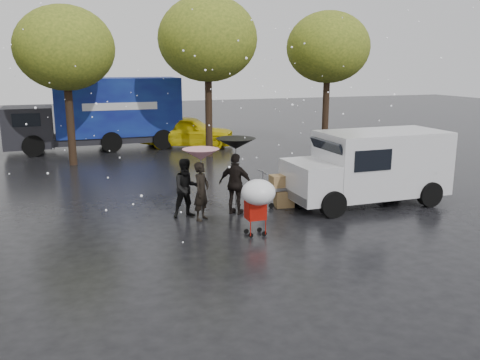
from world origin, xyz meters
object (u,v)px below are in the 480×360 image
object	(u,v)px
white_van	(371,166)
yellow_taxi	(188,131)
shopping_cart	(258,195)
blue_truck	(101,114)
person_black	(236,184)
vendor_cart	(288,181)
person_pink	(202,191)

from	to	relation	value
white_van	yellow_taxi	size ratio (longest dim) A/B	1.04
shopping_cart	blue_truck	world-z (taller)	blue_truck
blue_truck	person_black	bearing A→B (deg)	-78.51
shopping_cart	white_van	distance (m)	4.74
blue_truck	yellow_taxi	size ratio (longest dim) A/B	1.75
blue_truck	yellow_taxi	xyz separation A→B (m)	(4.20, -0.81, -0.95)
vendor_cart	blue_truck	world-z (taller)	blue_truck
yellow_taxi	shopping_cart	bearing A→B (deg)	-162.94
vendor_cart	blue_truck	distance (m)	13.19
person_pink	vendor_cart	distance (m)	3.01
person_black	yellow_taxi	size ratio (longest dim) A/B	0.37
person_pink	white_van	bearing A→B (deg)	-47.04
person_black	white_van	bearing A→B (deg)	-141.21
vendor_cart	shopping_cart	bearing A→B (deg)	-128.31
shopping_cart	yellow_taxi	bearing A→B (deg)	83.00
person_black	vendor_cart	bearing A→B (deg)	-123.02
white_van	blue_truck	bearing A→B (deg)	117.58
person_black	yellow_taxi	bearing A→B (deg)	-55.01
white_van	blue_truck	xyz separation A→B (m)	(-6.86, 13.12, 0.60)
person_pink	white_van	size ratio (longest dim) A/B	0.33
white_van	blue_truck	distance (m)	14.82
vendor_cart	white_van	distance (m)	2.55
vendor_cart	person_pink	bearing A→B (deg)	-166.49
shopping_cart	vendor_cart	bearing A→B (deg)	51.69
yellow_taxi	white_van	bearing A→B (deg)	-143.74
person_pink	vendor_cart	xyz separation A→B (m)	(2.92, 0.70, -0.08)
person_black	blue_truck	bearing A→B (deg)	-36.02
vendor_cart	white_van	bearing A→B (deg)	-17.51
shopping_cart	white_van	world-z (taller)	white_van
shopping_cart	white_van	xyz separation A→B (m)	(4.39, 1.78, 0.10)
shopping_cart	blue_truck	distance (m)	15.12
person_black	shopping_cart	xyz separation A→B (m)	(-0.15, -2.05, 0.19)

